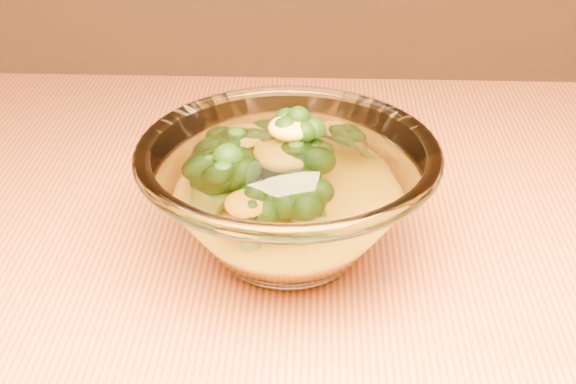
# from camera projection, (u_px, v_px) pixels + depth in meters

# --- Properties ---
(glass_bowl) EXTENTS (0.21, 0.21, 0.09)m
(glass_bowl) POSITION_uv_depth(u_px,v_px,m) (288.00, 198.00, 0.56)
(glass_bowl) COLOR white
(glass_bowl) RESTS_ON table
(cheese_sauce) EXTENTS (0.12, 0.12, 0.03)m
(cheese_sauce) POSITION_uv_depth(u_px,v_px,m) (288.00, 221.00, 0.57)
(cheese_sauce) COLOR #EDAC13
(cheese_sauce) RESTS_ON glass_bowl
(broccoli_heap) EXTENTS (0.13, 0.12, 0.07)m
(broccoli_heap) POSITION_uv_depth(u_px,v_px,m) (269.00, 174.00, 0.57)
(broccoli_heap) COLOR black
(broccoli_heap) RESTS_ON cheese_sauce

